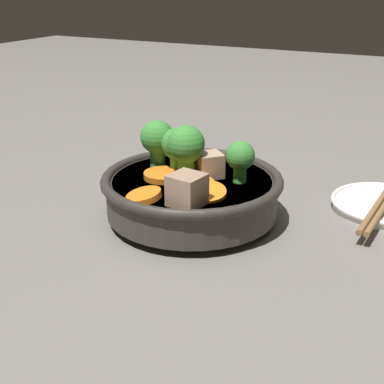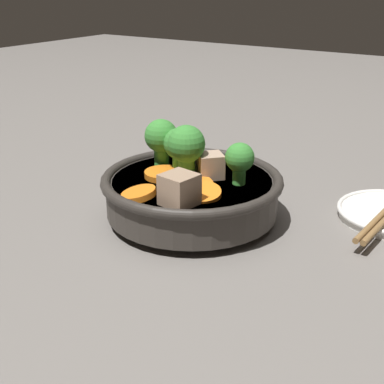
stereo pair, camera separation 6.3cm
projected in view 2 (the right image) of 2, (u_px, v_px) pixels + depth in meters
ground_plane at (192, 218)px, 0.64m from camera, size 3.00×3.00×0.00m
stirfry_bowl at (191, 188)px, 0.63m from camera, size 0.21×0.21×0.11m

